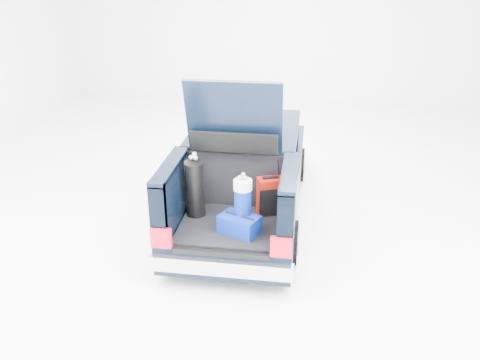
% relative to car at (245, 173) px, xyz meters
% --- Properties ---
extents(ground, '(14.00, 14.00, 0.00)m').
position_rel_car_xyz_m(ground, '(0.00, -0.11, -0.67)').
color(ground, white).
rests_on(ground, ground).
extents(car, '(1.87, 4.65, 2.47)m').
position_rel_car_xyz_m(car, '(0.00, 0.00, 0.00)').
color(car, black).
rests_on(car, ground).
extents(red_suitcase, '(0.39, 0.33, 0.56)m').
position_rel_car_xyz_m(red_suitcase, '(0.50, -1.19, 0.19)').
color(red_suitcase, '#6C0A03').
rests_on(red_suitcase, car).
extents(black_golf_bag, '(0.27, 0.33, 0.92)m').
position_rel_car_xyz_m(black_golf_bag, '(-0.50, -1.41, 0.34)').
color(black_golf_bag, black).
rests_on(black_golf_bag, car).
extents(blue_golf_bag, '(0.26, 0.26, 0.80)m').
position_rel_car_xyz_m(blue_golf_bag, '(0.19, -1.69, 0.29)').
color(blue_golf_bag, black).
rests_on(blue_golf_bag, car).
extents(blue_duffel, '(0.58, 0.49, 0.26)m').
position_rel_car_xyz_m(blue_duffel, '(0.16, -1.78, 0.05)').
color(blue_duffel, navy).
rests_on(blue_duffel, car).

